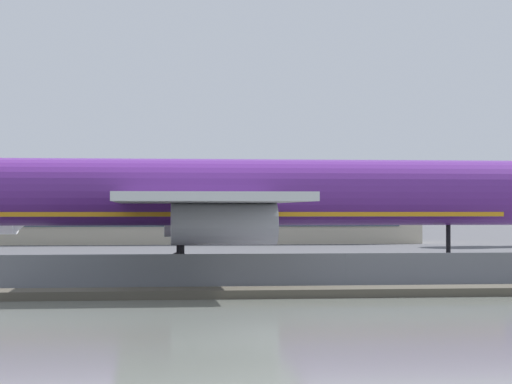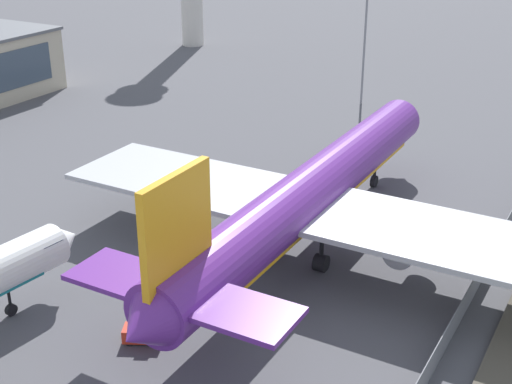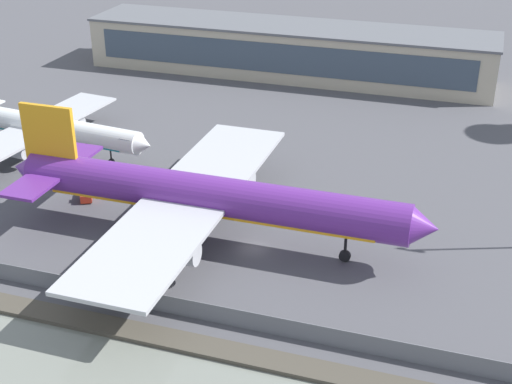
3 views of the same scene
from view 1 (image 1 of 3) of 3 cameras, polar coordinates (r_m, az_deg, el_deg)
ground_plane at (r=78.63m, az=2.85°, el=-4.67°), size 500.00×500.00×0.00m
shoreline_seawall at (r=58.51m, az=6.05°, el=-5.68°), size 320.00×3.00×0.50m
perimeter_fence at (r=62.84m, az=5.17°, el=-4.54°), size 280.00×0.10×2.28m
cargo_jet_purple at (r=78.32m, az=-2.37°, el=-0.18°), size 57.64×49.36×16.15m
terminal_building at (r=150.97m, az=-7.69°, el=-0.84°), size 88.70×16.84×10.89m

